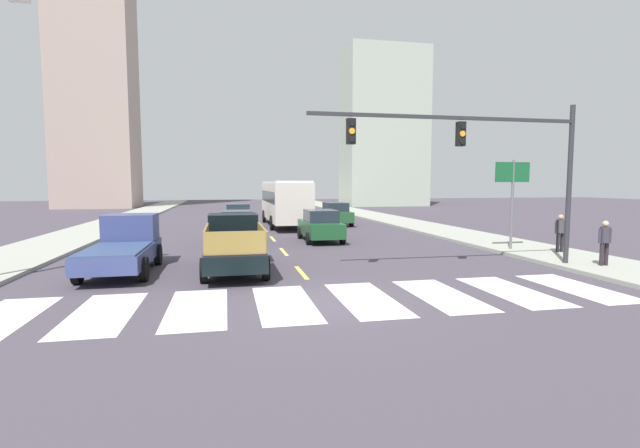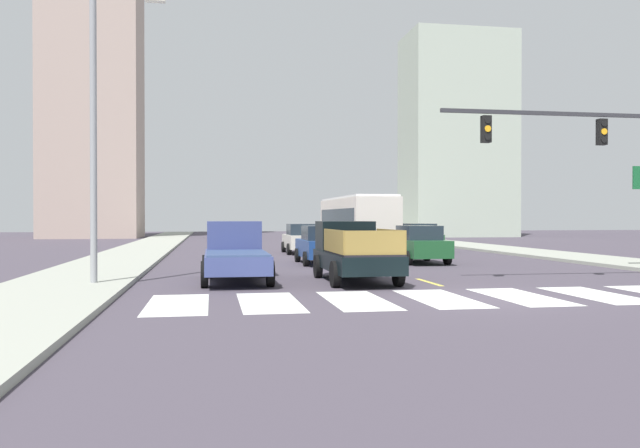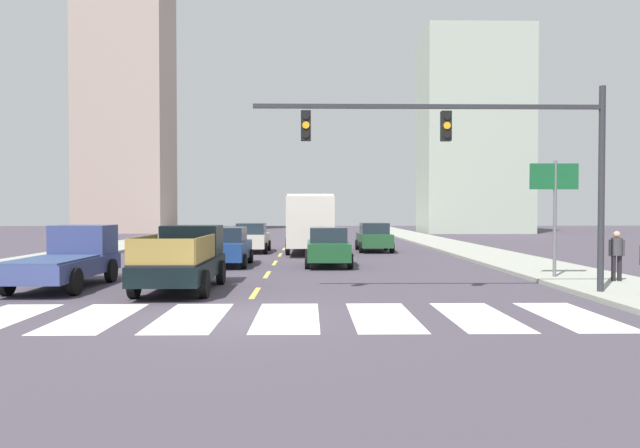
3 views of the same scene
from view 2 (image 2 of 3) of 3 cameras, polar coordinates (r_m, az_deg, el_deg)
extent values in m
plane|color=#453E4A|center=(17.28, 14.15, -6.39)|extent=(160.00, 160.00, 0.00)
cube|color=#9DA092|center=(38.32, 18.64, -2.46)|extent=(3.75, 110.00, 0.15)
cube|color=#9DA092|center=(34.02, -16.91, -2.84)|extent=(3.75, 110.00, 0.15)
cube|color=silver|center=(15.85, -12.60, -7.01)|extent=(1.47, 3.86, 0.01)
cube|color=silver|center=(15.89, -4.55, -6.98)|extent=(1.47, 3.86, 0.01)
cube|color=silver|center=(16.24, 3.30, -6.81)|extent=(1.47, 3.86, 0.01)
cube|color=silver|center=(16.87, 10.69, -6.54)|extent=(1.47, 3.86, 0.01)
cube|color=silver|center=(17.75, 17.43, -6.20)|extent=(1.47, 3.86, 0.01)
cube|color=silver|center=(18.86, 23.46, -5.83)|extent=(1.47, 3.86, 0.01)
cube|color=#E3D04A|center=(20.98, 9.72, -5.14)|extent=(0.16, 2.40, 0.01)
cube|color=#E3D04A|center=(25.73, 6.01, -4.08)|extent=(0.16, 2.40, 0.01)
cube|color=#E3D04A|center=(30.56, 3.47, -3.33)|extent=(0.16, 2.40, 0.01)
cube|color=#E3D04A|center=(35.44, 1.63, -2.79)|extent=(0.16, 2.40, 0.01)
cube|color=#E3D04A|center=(40.34, 0.24, -2.38)|extent=(0.16, 2.40, 0.01)
cube|color=#E3D04A|center=(45.27, -0.85, -2.05)|extent=(0.16, 2.40, 0.01)
cube|color=#E3D04A|center=(50.21, -1.72, -1.79)|extent=(0.16, 2.40, 0.01)
cube|color=#E3D04A|center=(55.17, -2.44, -1.58)|extent=(0.16, 2.40, 0.01)
cube|color=black|center=(20.80, 3.19, -3.31)|extent=(1.96, 5.20, 0.56)
cube|color=black|center=(22.42, 2.22, -1.03)|extent=(1.84, 1.60, 1.00)
cube|color=#19232D|center=(22.85, 2.00, -0.55)|extent=(1.72, 0.08, 0.56)
cube|color=black|center=(19.86, 3.80, -2.60)|extent=(1.84, 3.30, 0.06)
cylinder|color=black|center=(22.16, -0.19, -3.80)|extent=(0.22, 0.80, 0.80)
cylinder|color=black|center=(22.56, 4.74, -3.72)|extent=(0.22, 0.80, 0.80)
cylinder|color=black|center=(19.10, 1.36, -4.50)|extent=(0.22, 0.80, 0.80)
cylinder|color=black|center=(19.57, 7.02, -4.38)|extent=(0.22, 0.80, 0.80)
cube|color=olive|center=(19.65, 1.24, -1.53)|extent=(0.06, 3.17, 0.70)
cube|color=olive|center=(20.07, 6.31, -1.48)|extent=(0.06, 3.17, 0.70)
cube|color=olive|center=(18.30, 4.96, -1.68)|extent=(1.80, 0.06, 0.70)
cube|color=#374278|center=(20.88, -7.53, -3.30)|extent=(1.96, 5.20, 0.56)
cube|color=#374278|center=(22.54, -7.70, -1.03)|extent=(1.84, 1.60, 1.00)
cube|color=#19232D|center=(22.98, -7.73, -0.55)|extent=(1.72, 0.08, 0.56)
cube|color=navy|center=(19.92, -7.43, -2.60)|extent=(1.84, 3.30, 0.06)
cylinder|color=black|center=(22.45, -10.19, -3.75)|extent=(0.22, 0.80, 0.80)
cylinder|color=black|center=(22.51, -5.18, -3.73)|extent=(0.22, 0.80, 0.80)
cylinder|color=black|center=(19.34, -10.27, -4.45)|extent=(0.22, 0.80, 0.80)
cylinder|color=black|center=(19.41, -4.46, -4.42)|extent=(0.22, 0.80, 0.80)
cube|color=silver|center=(38.47, 3.26, 0.23)|extent=(2.50, 10.80, 2.70)
cube|color=#19232D|center=(38.46, 3.26, 0.75)|extent=(2.52, 9.94, 0.80)
cube|color=silver|center=(38.48, 3.26, 2.33)|extent=(2.40, 10.37, 0.12)
cylinder|color=black|center=(41.53, 0.54, -1.61)|extent=(0.22, 1.00, 1.00)
cylinder|color=black|center=(42.04, 3.90, -1.58)|extent=(0.22, 1.00, 1.00)
cylinder|color=black|center=(35.33, 2.36, -1.99)|extent=(0.22, 1.00, 1.00)
cylinder|color=black|center=(35.93, 6.26, -1.95)|extent=(0.22, 1.00, 1.00)
cube|color=beige|center=(37.11, -1.66, -1.56)|extent=(1.80, 4.40, 0.76)
cube|color=#1E2833|center=(36.95, -1.62, -0.48)|extent=(1.58, 2.11, 0.64)
cylinder|color=black|center=(38.37, -3.27, -2.06)|extent=(0.22, 0.64, 0.64)
cylinder|color=black|center=(38.61, -0.61, -2.04)|extent=(0.22, 0.64, 0.64)
cylinder|color=black|center=(35.66, -2.78, -2.26)|extent=(0.22, 0.64, 0.64)
cylinder|color=black|center=(35.92, 0.07, -2.24)|extent=(0.22, 0.64, 0.64)
cube|color=#21502B|center=(39.42, 8.74, -1.44)|extent=(1.80, 4.40, 0.76)
cube|color=#1E2833|center=(39.25, 8.81, -0.43)|extent=(1.58, 2.11, 0.64)
cylinder|color=black|center=(40.46, 6.92, -1.92)|extent=(0.22, 0.64, 0.64)
cylinder|color=black|center=(41.01, 9.33, -1.89)|extent=(0.22, 0.64, 0.64)
cylinder|color=black|center=(37.86, 8.10, -2.10)|extent=(0.22, 0.64, 0.64)
cylinder|color=black|center=(38.44, 10.66, -2.06)|extent=(0.22, 0.64, 0.64)
cube|color=#1C4F28|center=(29.71, 8.74, -2.11)|extent=(1.80, 4.40, 0.76)
cube|color=#1E2833|center=(29.54, 8.83, -0.76)|extent=(1.58, 2.11, 0.64)
cylinder|color=black|center=(30.77, 6.34, -2.72)|extent=(0.22, 0.64, 0.64)
cylinder|color=black|center=(31.31, 9.51, -2.67)|extent=(0.22, 0.64, 0.64)
cylinder|color=black|center=(28.16, 7.88, -3.03)|extent=(0.22, 0.64, 0.64)
cylinder|color=black|center=(28.75, 11.30, -2.96)|extent=(0.22, 0.64, 0.64)
cube|color=navy|center=(28.77, 0.12, -2.19)|extent=(1.80, 4.40, 0.76)
cube|color=#1E2833|center=(28.60, 0.18, -0.80)|extent=(1.58, 2.11, 0.64)
cylinder|color=black|center=(30.00, -2.02, -2.80)|extent=(0.22, 0.64, 0.64)
cylinder|color=black|center=(30.29, 1.37, -2.77)|extent=(0.22, 0.64, 0.64)
cylinder|color=black|center=(27.30, -1.25, -3.14)|extent=(0.22, 0.64, 0.64)
cylinder|color=black|center=(27.62, 2.45, -3.09)|extent=(0.22, 0.64, 0.64)
cube|color=#2D2D33|center=(22.48, 22.80, 9.00)|extent=(9.91, 0.12, 0.12)
cube|color=black|center=(22.67, 23.86, 7.52)|extent=(0.28, 0.24, 0.84)
cylinder|color=black|center=(22.60, 24.04, 8.21)|extent=(0.20, 0.04, 0.20)
cylinder|color=orange|center=(22.56, 24.04, 7.55)|extent=(0.20, 0.04, 0.20)
cylinder|color=black|center=(22.53, 24.04, 6.90)|extent=(0.20, 0.04, 0.20)
cube|color=black|center=(20.77, 14.61, 8.19)|extent=(0.28, 0.24, 0.84)
cylinder|color=black|center=(20.69, 14.76, 8.95)|extent=(0.20, 0.04, 0.20)
cylinder|color=orange|center=(20.65, 14.76, 8.24)|extent=(0.20, 0.04, 0.20)
cylinder|color=black|center=(20.62, 14.75, 7.52)|extent=(0.20, 0.04, 0.20)
cylinder|color=gray|center=(20.34, -19.58, 7.35)|extent=(0.20, 0.20, 9.00)
cube|color=#AC958A|center=(72.78, -19.65, 16.83)|extent=(9.54, 8.15, 44.98)
cube|color=#A8B5A2|center=(72.49, 12.14, 7.69)|extent=(11.38, 7.42, 22.13)
camera|label=1|loc=(6.11, 36.94, 10.11)|focal=25.40mm
camera|label=3|loc=(8.83, 66.06, 2.64)|focal=32.99mm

